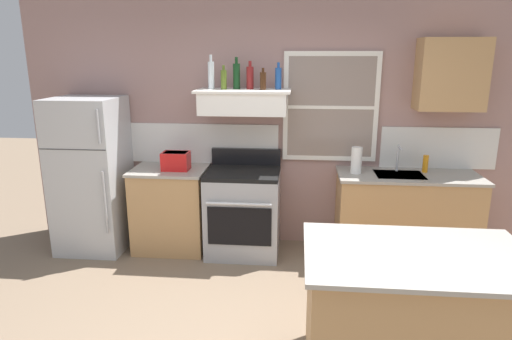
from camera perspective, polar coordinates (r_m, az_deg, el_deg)
The scene contains 18 objects.
back_wall at distance 4.86m, azimuth 2.12°, elevation 5.93°, with size 5.40×0.11×2.70m.
refrigerator at distance 5.09m, azimuth -20.46°, elevation -0.61°, with size 0.70×0.72×1.66m.
counter_left_of_stove at distance 4.95m, azimuth -10.84°, elevation -4.88°, with size 0.79×0.63×0.91m.
toaster at distance 4.73m, azimuth -10.29°, elevation 1.20°, with size 0.30×0.20×0.19m.
stove_range at distance 4.76m, azimuth -1.64°, elevation -5.33°, with size 0.76×0.69×1.09m.
range_hood_shelf at distance 4.59m, azimuth -1.60°, elevation 8.82°, with size 0.96×0.52×0.24m.
bottle_clear_tall at distance 4.64m, azimuth -5.80°, elevation 12.12°, with size 0.06×0.06×0.35m.
bottle_olive_oil_square at distance 4.58m, azimuth -4.19°, elevation 11.57°, with size 0.06×0.06×0.24m.
bottle_dark_green_wine at distance 4.62m, azimuth -2.52°, elevation 12.04°, with size 0.07×0.07×0.32m.
bottle_red_label_wine at distance 4.61m, azimuth -0.78°, elevation 11.84°, with size 0.07×0.07×0.28m.
bottle_brown_stout at distance 4.52m, azimuth 0.91°, elevation 11.44°, with size 0.06×0.06×0.22m.
bottle_blue_liqueur at distance 4.59m, azimuth 2.89°, elevation 11.75°, with size 0.07×0.07×0.27m.
counter_right_with_sink at distance 4.90m, azimuth 18.67°, elevation -5.64°, with size 1.43×0.63×0.91m.
sink_faucet at distance 4.79m, azimuth 17.87°, elevation 1.83°, with size 0.03×0.17×0.28m.
paper_towel_roll at distance 4.63m, azimuth 12.81°, elevation 1.24°, with size 0.11×0.11×0.27m, color white.
dish_soap_bottle at distance 4.88m, azimuth 21.00°, elevation 0.76°, with size 0.06×0.06×0.18m, color orange.
kitchen_island at distance 3.15m, azimuth 19.47°, elevation -17.56°, with size 1.40×0.90×0.91m.
upper_cabinet_right at distance 4.85m, azimuth 23.83°, elevation 11.20°, with size 0.64×0.32×0.70m.
Camera 1 is at (0.31, -2.57, 2.10)m, focal length 31.04 mm.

